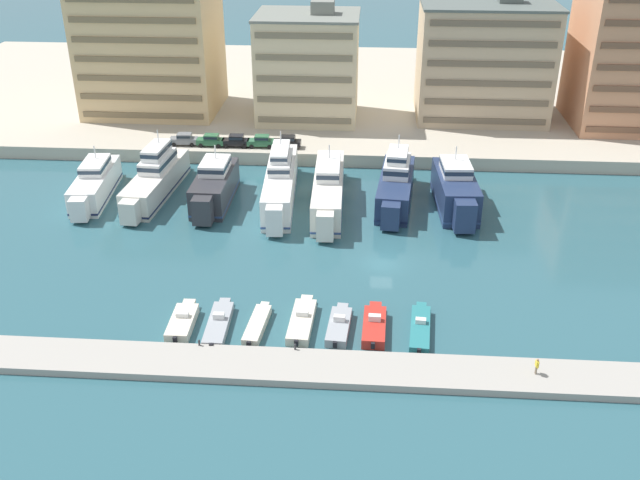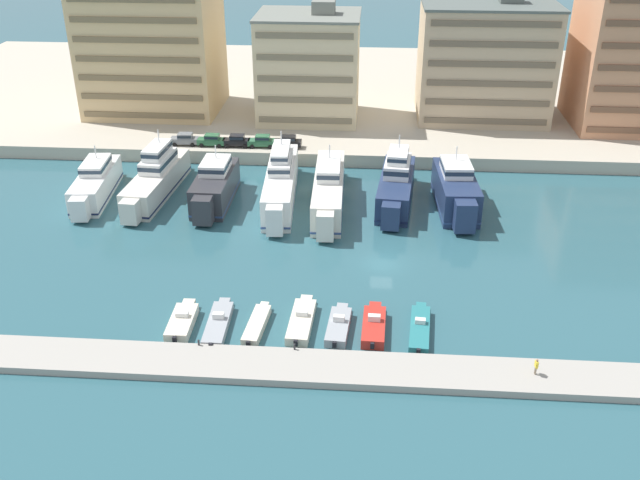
{
  "view_description": "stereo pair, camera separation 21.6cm",
  "coord_description": "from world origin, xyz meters",
  "px_view_note": "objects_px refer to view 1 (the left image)",
  "views": [
    {
      "loc": [
        -2.03,
        -69.54,
        39.42
      ],
      "look_at": [
        -6.99,
        0.39,
        2.5
      ],
      "focal_mm": 40.0,
      "sensor_mm": 36.0,
      "label": 1
    },
    {
      "loc": [
        -1.81,
        -69.52,
        39.42
      ],
      "look_at": [
        -6.99,
        0.39,
        2.5
      ],
      "focal_mm": 40.0,
      "sensor_mm": 36.0,
      "label": 2
    }
  ],
  "objects_px": {
    "yacht_white_far_left": "(95,184)",
    "yacht_charcoal_mid_left": "(214,187)",
    "car_green_left": "(211,140)",
    "car_green_center_left": "(261,141)",
    "motorboat_cream_far_left": "(183,322)",
    "yacht_navy_center_right": "(396,185)",
    "motorboat_cream_mid_left": "(257,325)",
    "car_black_center": "(287,141)",
    "motorboat_grey_center": "(339,326)",
    "yacht_ivory_center": "(328,189)",
    "motorboat_teal_mid_right": "(420,328)",
    "pedestrian_near_edge": "(537,365)",
    "yacht_ivory_left": "(156,178)",
    "car_grey_far_left": "(184,139)",
    "yacht_navy_mid_right": "(456,190)",
    "yacht_white_center_left": "(280,182)",
    "car_black_mid_left": "(236,140)",
    "motorboat_red_center_right": "(374,326)",
    "motorboat_cream_center_left": "(302,321)",
    "motorboat_grey_left": "(219,323)"
  },
  "relations": [
    {
      "from": "yacht_charcoal_mid_left",
      "to": "yacht_navy_mid_right",
      "type": "distance_m",
      "value": 31.31
    },
    {
      "from": "yacht_white_far_left",
      "to": "yacht_charcoal_mid_left",
      "type": "bearing_deg",
      "value": -1.74
    },
    {
      "from": "motorboat_teal_mid_right",
      "to": "pedestrian_near_edge",
      "type": "relative_size",
      "value": 5.27
    },
    {
      "from": "motorboat_teal_mid_right",
      "to": "car_grey_far_left",
      "type": "xyz_separation_m",
      "value": [
        -33.25,
        43.74,
        2.53
      ]
    },
    {
      "from": "yacht_ivory_left",
      "to": "motorboat_teal_mid_right",
      "type": "xyz_separation_m",
      "value": [
        33.76,
        -29.87,
        -1.93
      ]
    },
    {
      "from": "yacht_navy_mid_right",
      "to": "motorboat_cream_center_left",
      "type": "distance_m",
      "value": 32.87
    },
    {
      "from": "motorboat_grey_center",
      "to": "car_black_mid_left",
      "type": "xyz_separation_m",
      "value": [
        -17.58,
        43.85,
        2.47
      ]
    },
    {
      "from": "motorboat_grey_left",
      "to": "car_black_mid_left",
      "type": "bearing_deg",
      "value": 97.73
    },
    {
      "from": "yacht_white_center_left",
      "to": "motorboat_cream_far_left",
      "type": "xyz_separation_m",
      "value": [
        -5.91,
        -29.93,
        -2.06
      ]
    },
    {
      "from": "motorboat_cream_mid_left",
      "to": "yacht_ivory_center",
      "type": "bearing_deg",
      "value": 79.96
    },
    {
      "from": "yacht_white_center_left",
      "to": "car_green_center_left",
      "type": "relative_size",
      "value": 5.46
    },
    {
      "from": "yacht_navy_mid_right",
      "to": "yacht_navy_center_right",
      "type": "bearing_deg",
      "value": 170.19
    },
    {
      "from": "yacht_white_far_left",
      "to": "yacht_ivory_left",
      "type": "height_order",
      "value": "yacht_ivory_left"
    },
    {
      "from": "motorboat_grey_center",
      "to": "car_grey_far_left",
      "type": "relative_size",
      "value": 1.67
    },
    {
      "from": "car_grey_far_left",
      "to": "yacht_navy_mid_right",
      "type": "bearing_deg",
      "value": -21.54
    },
    {
      "from": "motorboat_cream_far_left",
      "to": "car_grey_far_left",
      "type": "bearing_deg",
      "value": 103.25
    },
    {
      "from": "car_black_mid_left",
      "to": "car_black_center",
      "type": "relative_size",
      "value": 1.0
    },
    {
      "from": "yacht_white_far_left",
      "to": "motorboat_cream_far_left",
      "type": "distance_m",
      "value": 34.52
    },
    {
      "from": "motorboat_cream_mid_left",
      "to": "yacht_navy_center_right",
      "type": "bearing_deg",
      "value": 65.4
    },
    {
      "from": "yacht_white_center_left",
      "to": "yacht_ivory_center",
      "type": "bearing_deg",
      "value": -10.46
    },
    {
      "from": "yacht_ivory_left",
      "to": "motorboat_teal_mid_right",
      "type": "bearing_deg",
      "value": -41.5
    },
    {
      "from": "motorboat_grey_center",
      "to": "motorboat_cream_mid_left",
      "type": "bearing_deg",
      "value": -177.39
    },
    {
      "from": "yacht_navy_center_right",
      "to": "motorboat_cream_far_left",
      "type": "relative_size",
      "value": 2.68
    },
    {
      "from": "yacht_navy_mid_right",
      "to": "car_grey_far_left",
      "type": "relative_size",
      "value": 3.88
    },
    {
      "from": "motorboat_red_center_right",
      "to": "yacht_ivory_center",
      "type": "bearing_deg",
      "value": 102.25
    },
    {
      "from": "motorboat_cream_mid_left",
      "to": "yacht_white_far_left",
      "type": "bearing_deg",
      "value": 132.11
    },
    {
      "from": "motorboat_grey_center",
      "to": "motorboat_red_center_right",
      "type": "xyz_separation_m",
      "value": [
        3.36,
        0.16,
        0.06
      ]
    },
    {
      "from": "yacht_white_far_left",
      "to": "yacht_navy_center_right",
      "type": "bearing_deg",
      "value": 1.95
    },
    {
      "from": "yacht_navy_center_right",
      "to": "motorboat_cream_mid_left",
      "type": "bearing_deg",
      "value": -114.6
    },
    {
      "from": "yacht_navy_center_right",
      "to": "motorboat_red_center_right",
      "type": "xyz_separation_m",
      "value": [
        -2.63,
        -29.67,
        -1.96
      ]
    },
    {
      "from": "motorboat_cream_mid_left",
      "to": "car_black_center",
      "type": "bearing_deg",
      "value": 92.59
    },
    {
      "from": "yacht_ivory_left",
      "to": "car_black_center",
      "type": "bearing_deg",
      "value": 40.57
    },
    {
      "from": "pedestrian_near_edge",
      "to": "motorboat_grey_left",
      "type": "bearing_deg",
      "value": 168.3
    },
    {
      "from": "yacht_ivory_center",
      "to": "pedestrian_near_edge",
      "type": "relative_size",
      "value": 14.14
    },
    {
      "from": "yacht_navy_center_right",
      "to": "car_grey_far_left",
      "type": "bearing_deg",
      "value": 155.85
    },
    {
      "from": "car_green_left",
      "to": "motorboat_red_center_right",
      "type": "bearing_deg",
      "value": -60.46
    },
    {
      "from": "yacht_white_center_left",
      "to": "car_black_center",
      "type": "xyz_separation_m",
      "value": [
        -0.67,
        14.47,
        0.37
      ]
    },
    {
      "from": "motorboat_grey_center",
      "to": "pedestrian_near_edge",
      "type": "height_order",
      "value": "pedestrian_near_edge"
    },
    {
      "from": "motorboat_cream_far_left",
      "to": "car_black_center",
      "type": "distance_m",
      "value": 44.78
    },
    {
      "from": "yacht_charcoal_mid_left",
      "to": "motorboat_teal_mid_right",
      "type": "relative_size",
      "value": 1.86
    },
    {
      "from": "yacht_navy_center_right",
      "to": "motorboat_teal_mid_right",
      "type": "height_order",
      "value": "yacht_navy_center_right"
    },
    {
      "from": "yacht_ivory_center",
      "to": "motorboat_grey_left",
      "type": "bearing_deg",
      "value": -107.11
    },
    {
      "from": "yacht_white_far_left",
      "to": "motorboat_cream_center_left",
      "type": "bearing_deg",
      "value": -42.65
    },
    {
      "from": "yacht_ivory_left",
      "to": "yacht_navy_mid_right",
      "type": "relative_size",
      "value": 1.24
    },
    {
      "from": "car_grey_far_left",
      "to": "car_black_mid_left",
      "type": "relative_size",
      "value": 1.01
    },
    {
      "from": "yacht_ivory_center",
      "to": "yacht_navy_center_right",
      "type": "xyz_separation_m",
      "value": [
        8.74,
        1.52,
        0.21
      ]
    },
    {
      "from": "pedestrian_near_edge",
      "to": "yacht_ivory_center",
      "type": "bearing_deg",
      "value": 119.96
    },
    {
      "from": "car_green_left",
      "to": "car_green_center_left",
      "type": "distance_m",
      "value": 7.62
    },
    {
      "from": "yacht_white_far_left",
      "to": "motorboat_teal_mid_right",
      "type": "xyz_separation_m",
      "value": [
        41.61,
        -28.25,
        -1.54
      ]
    },
    {
      "from": "yacht_white_center_left",
      "to": "motorboat_grey_center",
      "type": "distance_m",
      "value": 30.95
    }
  ]
}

